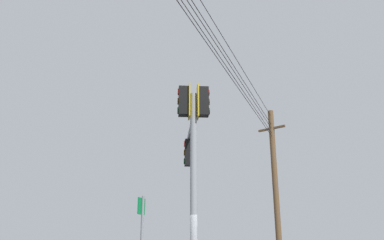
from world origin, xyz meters
TOP-DOWN VIEW (x-y plane):
  - signal_mast_assembly at (0.59, -0.30)m, footprint 2.93×2.96m
  - utility_pole_wooden at (4.55, -12.51)m, footprint 1.82×0.34m

SIDE VIEW (x-z plane):
  - signal_mast_assembly at x=0.59m, z-range 1.32..7.66m
  - utility_pole_wooden at x=4.55m, z-range 0.09..10.04m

